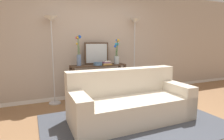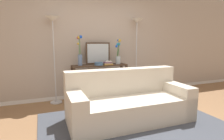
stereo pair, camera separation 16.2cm
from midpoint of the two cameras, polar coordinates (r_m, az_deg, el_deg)
name	(u,v)px [view 1 (the left image)]	position (r m, az deg, el deg)	size (l,w,h in m)	color
ground_plane	(133,127)	(3.13, 5.06, -17.40)	(16.00, 16.00, 0.02)	#936B47
back_wall	(94,43)	(4.62, -6.77, 8.44)	(12.00, 0.15, 2.71)	white
area_rug	(134,122)	(3.25, 5.49, -16.03)	(3.01, 1.98, 0.01)	#474C56
couch	(130,102)	(3.27, 4.16, -10.10)	(2.13, 0.95, 0.88)	beige
console_table	(99,76)	(4.36, -5.30, -1.80)	(1.32, 0.34, 0.84)	#473323
floor_lamp_left	(52,36)	(4.17, -19.49, 10.09)	(0.28, 0.28, 1.91)	silver
floor_lamp_right	(135,36)	(4.81, 6.17, 10.71)	(0.28, 0.28, 1.96)	silver
wall_mirror	(97,53)	(4.43, -5.91, 5.24)	(0.60, 0.02, 0.52)	#473323
vase_tall_flowers	(79,54)	(4.17, -11.51, 5.01)	(0.12, 0.12, 0.68)	#6B84AD
vase_short_flowers	(117,54)	(4.46, 0.45, 5.00)	(0.13, 0.14, 0.61)	silver
fruit_bowl	(98,64)	(4.21, -5.57, 1.94)	(0.20, 0.20, 0.07)	#4C7093
book_stack	(107,63)	(4.27, -2.74, 2.16)	(0.22, 0.14, 0.09)	#B77F33
book_row_under_console	(86,98)	(4.40, -9.18, -8.72)	(0.44, 0.18, 0.13)	#6B3360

